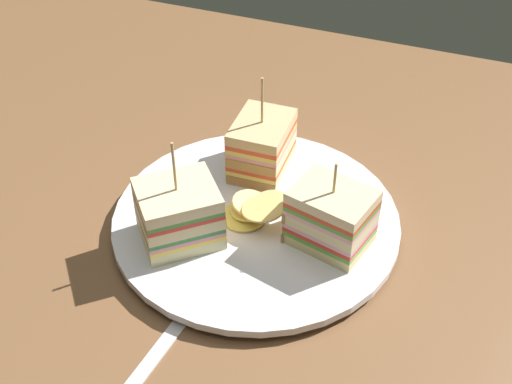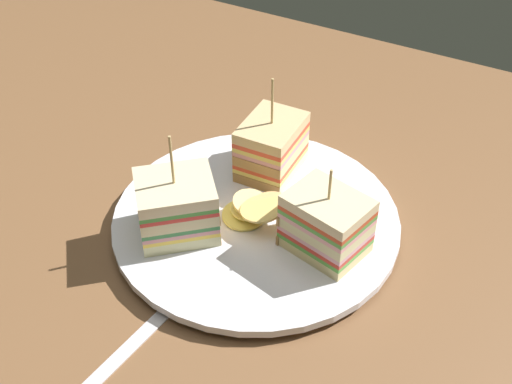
{
  "view_description": "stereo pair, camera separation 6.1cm",
  "coord_description": "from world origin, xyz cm",
  "px_view_note": "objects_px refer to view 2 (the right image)",
  "views": [
    {
      "loc": [
        -16.56,
        43.39,
        44.05
      ],
      "look_at": [
        0.0,
        0.0,
        4.41
      ],
      "focal_mm": 47.98,
      "sensor_mm": 36.0,
      "label": 1
    },
    {
      "loc": [
        -22.1,
        40.84,
        44.05
      ],
      "look_at": [
        0.0,
        0.0,
        4.41
      ],
      "focal_mm": 47.98,
      "sensor_mm": 36.0,
      "label": 2
    }
  ],
  "objects_px": {
    "chip_pile": "(254,209)",
    "spoon": "(169,306)",
    "sandwich_wedge_0": "(271,147)",
    "sandwich_wedge_1": "(177,207)",
    "plate": "(256,221)",
    "sandwich_wedge_2": "(326,224)"
  },
  "relations": [
    {
      "from": "chip_pile",
      "to": "spoon",
      "type": "relative_size",
      "value": 0.53
    },
    {
      "from": "sandwich_wedge_1",
      "to": "chip_pile",
      "type": "bearing_deg",
      "value": -2.57
    },
    {
      "from": "plate",
      "to": "spoon",
      "type": "relative_size",
      "value": 1.93
    },
    {
      "from": "sandwich_wedge_1",
      "to": "plate",
      "type": "bearing_deg",
      "value": 1.03
    },
    {
      "from": "sandwich_wedge_0",
      "to": "chip_pile",
      "type": "height_order",
      "value": "sandwich_wedge_0"
    },
    {
      "from": "sandwich_wedge_0",
      "to": "spoon",
      "type": "distance_m",
      "value": 0.19
    },
    {
      "from": "sandwich_wedge_1",
      "to": "spoon",
      "type": "distance_m",
      "value": 0.09
    },
    {
      "from": "sandwich_wedge_1",
      "to": "sandwich_wedge_0",
      "type": "bearing_deg",
      "value": 33.25
    },
    {
      "from": "spoon",
      "to": "chip_pile",
      "type": "bearing_deg",
      "value": -2.06
    },
    {
      "from": "sandwich_wedge_2",
      "to": "spoon",
      "type": "relative_size",
      "value": 0.63
    },
    {
      "from": "plate",
      "to": "spoon",
      "type": "height_order",
      "value": "plate"
    },
    {
      "from": "sandwich_wedge_0",
      "to": "chip_pile",
      "type": "xyz_separation_m",
      "value": [
        -0.02,
        0.07,
        -0.01
      ]
    },
    {
      "from": "sandwich_wedge_0",
      "to": "sandwich_wedge_2",
      "type": "xyz_separation_m",
      "value": [
        -0.09,
        0.07,
        0.0
      ]
    },
    {
      "from": "sandwich_wedge_1",
      "to": "chip_pile",
      "type": "relative_size",
      "value": 1.41
    },
    {
      "from": "sandwich_wedge_1",
      "to": "spoon",
      "type": "bearing_deg",
      "value": -104.16
    },
    {
      "from": "chip_pile",
      "to": "sandwich_wedge_0",
      "type": "bearing_deg",
      "value": -73.85
    },
    {
      "from": "chip_pile",
      "to": "plate",
      "type": "bearing_deg",
      "value": -78.11
    },
    {
      "from": "chip_pile",
      "to": "spoon",
      "type": "distance_m",
      "value": 0.12
    },
    {
      "from": "sandwich_wedge_0",
      "to": "sandwich_wedge_1",
      "type": "xyz_separation_m",
      "value": [
        0.03,
        0.12,
        -0.0
      ]
    },
    {
      "from": "sandwich_wedge_2",
      "to": "spoon",
      "type": "xyz_separation_m",
      "value": [
        0.09,
        0.11,
        -0.04
      ]
    },
    {
      "from": "sandwich_wedge_1",
      "to": "sandwich_wedge_2",
      "type": "xyz_separation_m",
      "value": [
        -0.12,
        -0.04,
        0.0
      ]
    },
    {
      "from": "sandwich_wedge_2",
      "to": "chip_pile",
      "type": "distance_m",
      "value": 0.07
    }
  ]
}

